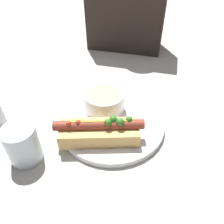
# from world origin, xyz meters

# --- Properties ---
(ground_plane) EXTENTS (4.00, 4.00, 0.00)m
(ground_plane) POSITION_xyz_m (0.00, 0.00, 0.00)
(ground_plane) COLOR #BCB7AD
(dinner_plate) EXTENTS (0.26, 0.26, 0.02)m
(dinner_plate) POSITION_xyz_m (0.00, 0.00, 0.01)
(dinner_plate) COLOR white
(dinner_plate) RESTS_ON ground_plane
(hot_dog) EXTENTS (0.19, 0.11, 0.06)m
(hot_dog) POSITION_xyz_m (-0.01, -0.06, 0.04)
(hot_dog) COLOR #DBAD60
(hot_dog) RESTS_ON dinner_plate
(soup_bowl) EXTENTS (0.10, 0.10, 0.05)m
(soup_bowl) POSITION_xyz_m (-0.03, 0.04, 0.04)
(soup_bowl) COLOR white
(soup_bowl) RESTS_ON dinner_plate
(spoon) EXTENTS (0.14, 0.11, 0.01)m
(spoon) POSITION_xyz_m (-0.02, 0.02, 0.02)
(spoon) COLOR #B7B7BC
(spoon) RESTS_ON dinner_plate
(drinking_glass) EXTENTS (0.07, 0.07, 0.09)m
(drinking_glass) POSITION_xyz_m (-0.15, -0.14, 0.04)
(drinking_glass) COLOR silver
(drinking_glass) RESTS_ON ground_plane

